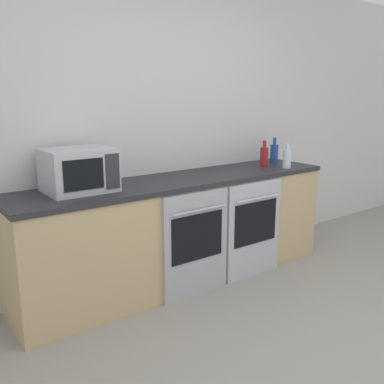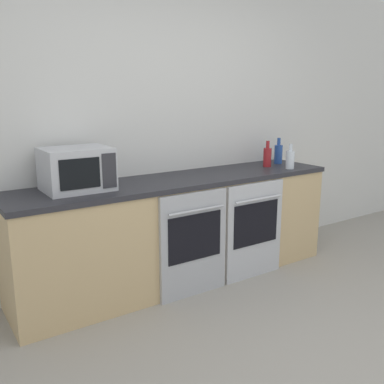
% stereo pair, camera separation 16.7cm
% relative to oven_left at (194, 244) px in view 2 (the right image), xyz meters
% --- Properties ---
extents(wall_back, '(10.00, 0.06, 2.60)m').
position_rel_oven_left_xyz_m(wall_back, '(0.08, 0.65, 0.88)').
color(wall_back, silver).
rests_on(wall_back, ground_plane).
extents(counter_back, '(2.80, 0.63, 0.88)m').
position_rel_oven_left_xyz_m(counter_back, '(0.08, 0.32, 0.02)').
color(counter_back, tan).
rests_on(counter_back, ground_plane).
extents(oven_left, '(0.60, 0.06, 0.83)m').
position_rel_oven_left_xyz_m(oven_left, '(0.00, 0.00, 0.00)').
color(oven_left, '#A8AAAF').
rests_on(oven_left, ground_plane).
extents(oven_right, '(0.60, 0.06, 0.83)m').
position_rel_oven_left_xyz_m(oven_right, '(0.62, 0.00, 0.00)').
color(oven_right, '#B7BABF').
rests_on(oven_right, ground_plane).
extents(microwave, '(0.46, 0.39, 0.30)m').
position_rel_oven_left_xyz_m(microwave, '(-0.76, 0.36, 0.61)').
color(microwave, '#B7BABF').
rests_on(microwave, counter_back).
extents(bottle_red, '(0.08, 0.08, 0.24)m').
position_rel_oven_left_xyz_m(bottle_red, '(1.05, 0.33, 0.55)').
color(bottle_red, maroon).
rests_on(bottle_red, counter_back).
extents(bottle_clear, '(0.08, 0.08, 0.23)m').
position_rel_oven_left_xyz_m(bottle_clear, '(1.14, 0.13, 0.55)').
color(bottle_clear, silver).
rests_on(bottle_clear, counter_back).
extents(bottle_blue, '(0.08, 0.08, 0.25)m').
position_rel_oven_left_xyz_m(bottle_blue, '(1.27, 0.41, 0.56)').
color(bottle_blue, '#234793').
rests_on(bottle_blue, counter_back).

